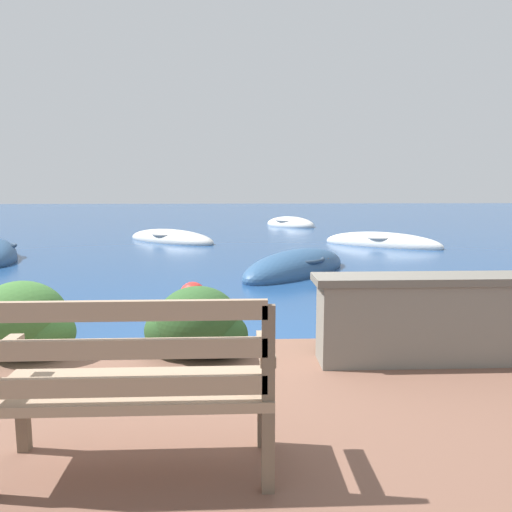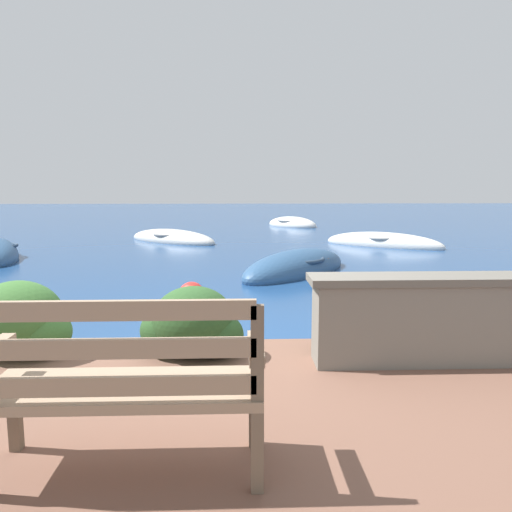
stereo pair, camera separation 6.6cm
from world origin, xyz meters
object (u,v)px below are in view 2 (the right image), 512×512
(rowboat_nearest, at_px, (296,269))
(rowboat_outer, at_px, (172,239))
(mooring_buoy, at_px, (192,295))
(rowboat_far, at_px, (383,244))
(rowboat_distant, at_px, (292,225))
(park_bench, at_px, (123,382))

(rowboat_nearest, distance_m, rowboat_outer, 6.23)
(rowboat_nearest, height_order, mooring_buoy, rowboat_nearest)
(rowboat_nearest, bearing_deg, mooring_buoy, 179.84)
(rowboat_nearest, distance_m, rowboat_far, 5.03)
(rowboat_nearest, bearing_deg, rowboat_distant, 33.02)
(park_bench, xyz_separation_m, rowboat_distant, (2.77, 17.67, -0.64))
(rowboat_nearest, relative_size, rowboat_far, 0.95)
(rowboat_outer, relative_size, mooring_buoy, 7.43)
(rowboat_far, distance_m, rowboat_distant, 6.84)
(rowboat_nearest, xyz_separation_m, mooring_buoy, (-1.77, -2.19, 0.00))
(park_bench, xyz_separation_m, rowboat_outer, (-1.37, 12.39, -0.65))
(park_bench, height_order, rowboat_nearest, park_bench)
(park_bench, bearing_deg, rowboat_far, 61.28)
(park_bench, relative_size, rowboat_far, 0.43)
(rowboat_nearest, height_order, rowboat_distant, rowboat_nearest)
(rowboat_nearest, relative_size, rowboat_distant, 1.16)
(rowboat_nearest, distance_m, mooring_buoy, 2.82)
(rowboat_distant, height_order, mooring_buoy, rowboat_distant)
(park_bench, xyz_separation_m, rowboat_nearest, (1.67, 6.95, -0.64))
(park_bench, bearing_deg, rowboat_nearest, 70.09)
(rowboat_far, relative_size, rowboat_outer, 1.00)
(rowboat_outer, bearing_deg, park_bench, -43.46)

